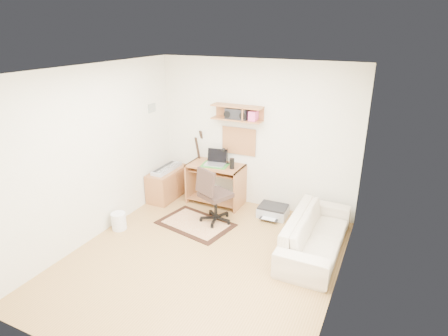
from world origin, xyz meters
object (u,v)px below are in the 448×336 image
at_px(task_chair, 216,195).
at_px(cabinet, 168,184).
at_px(desk, 216,184).
at_px(sofa, 316,228).
at_px(printer, 273,211).

distance_m(task_chair, cabinet, 1.37).
height_order(desk, sofa, desk).
bearing_deg(cabinet, printer, 3.41).
height_order(desk, printer, desk).
bearing_deg(task_chair, sofa, 18.84).
height_order(task_chair, sofa, task_chair).
bearing_deg(desk, task_chair, -63.59).
xyz_separation_m(task_chair, sofa, (1.70, -0.14, -0.13)).
bearing_deg(task_chair, desk, 139.97).
bearing_deg(desk, cabinet, -169.48).
xyz_separation_m(cabinet, printer, (2.07, 0.12, -0.19)).
bearing_deg(printer, desk, 176.45).
bearing_deg(sofa, desk, 68.69).
distance_m(desk, task_chair, 0.73).
relative_size(task_chair, cabinet, 1.10).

